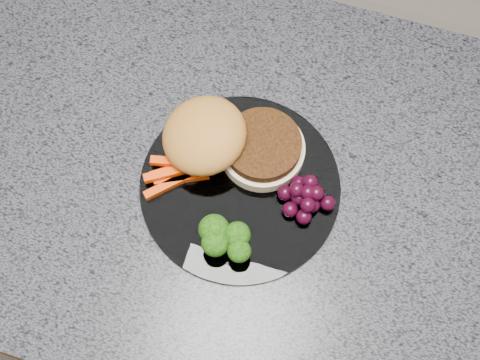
# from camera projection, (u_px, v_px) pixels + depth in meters

# --- Properties ---
(island_cabinet) EXTENTS (1.20, 0.60, 0.86)m
(island_cabinet) POSITION_uv_depth(u_px,v_px,m) (227.00, 258.00, 1.31)
(island_cabinet) COLOR #55381D
(island_cabinet) RESTS_ON ground
(countertop) EXTENTS (1.20, 0.60, 0.04)m
(countertop) POSITION_uv_depth(u_px,v_px,m) (221.00, 175.00, 0.89)
(countertop) COLOR #494A53
(countertop) RESTS_ON island_cabinet
(plate) EXTENTS (0.26, 0.26, 0.01)m
(plate) POSITION_uv_depth(u_px,v_px,m) (240.00, 186.00, 0.86)
(plate) COLOR white
(plate) RESTS_ON countertop
(burger) EXTENTS (0.21, 0.15, 0.06)m
(burger) POSITION_uv_depth(u_px,v_px,m) (225.00, 142.00, 0.86)
(burger) COLOR beige
(burger) RESTS_ON plate
(carrot_sticks) EXTENTS (0.08, 0.08, 0.02)m
(carrot_sticks) POSITION_uv_depth(u_px,v_px,m) (175.00, 173.00, 0.86)
(carrot_sticks) COLOR #EC3D03
(carrot_sticks) RESTS_ON plate
(broccoli) EXTENTS (0.07, 0.05, 0.05)m
(broccoli) POSITION_uv_depth(u_px,v_px,m) (224.00, 238.00, 0.81)
(broccoli) COLOR olive
(broccoli) RESTS_ON plate
(grape_bunch) EXTENTS (0.08, 0.06, 0.03)m
(grape_bunch) POSITION_uv_depth(u_px,v_px,m) (305.00, 197.00, 0.84)
(grape_bunch) COLOR black
(grape_bunch) RESTS_ON plate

